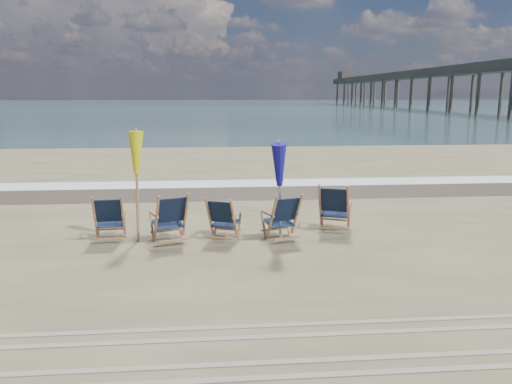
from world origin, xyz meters
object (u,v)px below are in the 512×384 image
beach_chair_2 (234,220)px  umbrella_yellow (136,159)px  beach_chair_0 (123,218)px  beach_chair_3 (297,216)px  beach_chair_4 (348,209)px  beach_chair_1 (186,217)px  fishing_pier (445,84)px  umbrella_blue (280,169)px

beach_chair_2 → umbrella_yellow: size_ratio=0.42×
beach_chair_0 → beach_chair_3: (3.52, -0.24, 0.01)m
beach_chair_4 → beach_chair_0: bearing=23.7°
beach_chair_0 → umbrella_yellow: size_ratio=0.44×
beach_chair_1 → umbrella_yellow: bearing=-33.9°
beach_chair_4 → fishing_pier: (36.04, 71.98, 4.11)m
umbrella_yellow → fishing_pier: (40.44, 72.12, 2.97)m
beach_chair_1 → beach_chair_3: 2.25m
beach_chair_0 → beach_chair_2: 2.25m
beach_chair_1 → umbrella_yellow: (-0.97, 0.23, 1.16)m
beach_chair_4 → fishing_pier: fishing_pier is taller
beach_chair_3 → umbrella_blue: 1.06m
umbrella_yellow → umbrella_blue: umbrella_yellow is taller
beach_chair_0 → umbrella_yellow: bearing=-177.0°
umbrella_blue → fishing_pier: 81.70m
umbrella_blue → fishing_pier: bearing=62.6°
beach_chair_0 → umbrella_blue: size_ratio=0.49×
beach_chair_2 → beach_chair_3: size_ratio=0.93×
beach_chair_3 → beach_chair_4: (1.17, 0.42, 0.04)m
beach_chair_2 → umbrella_yellow: umbrella_yellow is taller
beach_chair_3 → fishing_pier: fishing_pier is taller
umbrella_blue → fishing_pier: size_ratio=0.01×
umbrella_blue → umbrella_yellow: bearing=173.0°
fishing_pier → umbrella_blue: bearing=-117.4°
beach_chair_1 → beach_chair_3: size_ratio=1.05×
beach_chair_3 → umbrella_blue: size_ratio=0.50×
beach_chair_1 → beach_chair_4: bearing=165.4°
beach_chair_1 → umbrella_yellow: 1.52m
beach_chair_3 → beach_chair_1: bearing=-20.3°
beach_chair_2 → umbrella_blue: bearing=-161.2°
beach_chair_0 → beach_chair_2: beach_chair_0 is taller
beach_chair_1 → umbrella_blue: bearing=155.5°
beach_chair_3 → beach_chair_4: size_ratio=0.93×
beach_chair_0 → beach_chair_3: bearing=171.1°
beach_chair_2 → beach_chair_4: size_ratio=0.87×
beach_chair_4 → fishing_pier: 80.61m
beach_chair_3 → fishing_pier: bearing=-136.2°
umbrella_blue → fishing_pier: fishing_pier is taller
beach_chair_0 → umbrella_blue: (3.16, -0.31, 1.00)m
beach_chair_4 → umbrella_yellow: bearing=23.3°
beach_chair_2 → beach_chair_1: bearing=14.5°
beach_chair_3 → beach_chair_0: bearing=-22.8°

